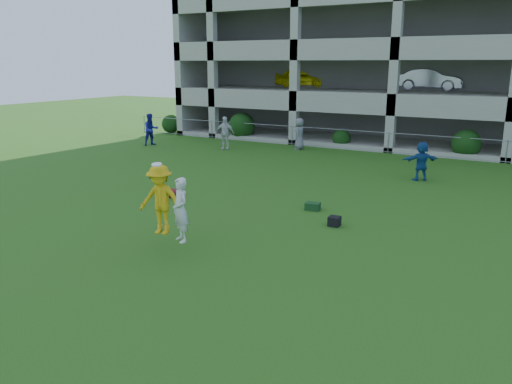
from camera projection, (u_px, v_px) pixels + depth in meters
The scene contains 13 objects.
ground at pixel (179, 272), 12.18m from camera, with size 100.00×100.00×0.00m, color #235114.
bystander_a at pixel (151, 129), 30.77m from camera, with size 0.94×0.73×1.94m, color navy.
bystander_b at pixel (225, 133), 29.20m from camera, with size 1.13×0.47×1.93m, color silver.
bystander_c at pixel (299, 134), 29.27m from camera, with size 0.89×0.58×1.82m, color slate.
bystander_d at pixel (421, 161), 21.47m from camera, with size 1.57×0.50×1.70m, color #1E4C8C.
bag_red_a at pixel (173, 193), 18.96m from camera, with size 0.55×0.30×0.28m, color maroon.
bag_black_b at pixel (163, 196), 18.70m from camera, with size 0.40×0.25×0.22m, color black.
bag_green_c at pixel (313, 206), 17.28m from camera, with size 0.50×0.35×0.26m, color #153B18.
crate_d at pixel (334, 221), 15.59m from camera, with size 0.35×0.35×0.30m, color black.
frisbee_contest at pixel (164, 202), 13.47m from camera, with size 1.94×1.05×2.07m.
parking_garage at pixel (428, 47), 34.02m from camera, with size 30.00×14.00×12.00m.
fence at pixel (388, 142), 28.04m from camera, with size 36.06×0.06×1.20m.
shrub_row at pixel (480, 130), 26.22m from camera, with size 34.38×2.52×3.50m.
Camera 1 is at (7.20, -8.91, 4.95)m, focal length 35.00 mm.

